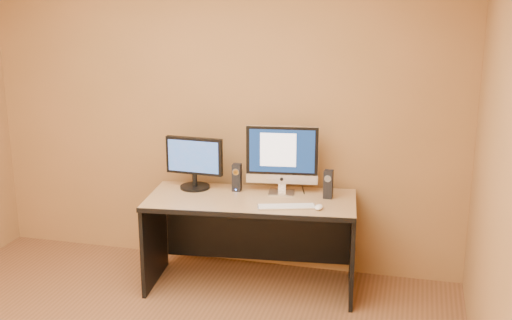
# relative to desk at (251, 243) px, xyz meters

# --- Properties ---
(walls) EXTENTS (4.00, 4.00, 2.60)m
(walls) POSITION_rel_desk_xyz_m (-0.38, -1.53, 0.94)
(walls) COLOR #9B6C3E
(walls) RESTS_ON ground
(desk) EXTENTS (1.64, 0.86, 0.73)m
(desk) POSITION_rel_desk_xyz_m (0.00, 0.00, 0.00)
(desk) COLOR tan
(desk) RESTS_ON ground
(imac) EXTENTS (0.58, 0.28, 0.54)m
(imac) POSITION_rel_desk_xyz_m (0.20, 0.18, 0.64)
(imac) COLOR silver
(imac) RESTS_ON desk
(second_monitor) EXTENTS (0.48, 0.26, 0.41)m
(second_monitor) POSITION_rel_desk_xyz_m (-0.50, 0.14, 0.57)
(second_monitor) COLOR black
(second_monitor) RESTS_ON desk
(speaker_left) EXTENTS (0.07, 0.07, 0.22)m
(speaker_left) POSITION_rel_desk_xyz_m (-0.16, 0.16, 0.47)
(speaker_left) COLOR black
(speaker_left) RESTS_ON desk
(speaker_right) EXTENTS (0.07, 0.07, 0.22)m
(speaker_right) POSITION_rel_desk_xyz_m (0.56, 0.16, 0.47)
(speaker_right) COLOR black
(speaker_right) RESTS_ON desk
(keyboard) EXTENTS (0.44, 0.24, 0.02)m
(keyboard) POSITION_rel_desk_xyz_m (0.30, -0.14, 0.37)
(keyboard) COLOR silver
(keyboard) RESTS_ON desk
(mouse) EXTENTS (0.06, 0.10, 0.04)m
(mouse) POSITION_rel_desk_xyz_m (0.54, -0.12, 0.38)
(mouse) COLOR white
(mouse) RESTS_ON desk
(cable_a) EXTENTS (0.06, 0.21, 0.01)m
(cable_a) POSITION_rel_desk_xyz_m (0.35, 0.31, 0.37)
(cable_a) COLOR black
(cable_a) RESTS_ON desk
(cable_b) EXTENTS (0.05, 0.17, 0.01)m
(cable_b) POSITION_rel_desk_xyz_m (0.18, 0.26, 0.37)
(cable_b) COLOR black
(cable_b) RESTS_ON desk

